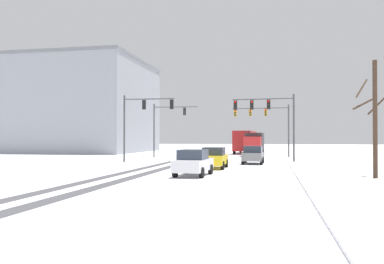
# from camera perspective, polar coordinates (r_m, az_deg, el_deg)

# --- Properties ---
(wheel_track_left_lane) EXTENTS (0.82, 39.06, 0.01)m
(wheel_track_left_lane) POSITION_cam_1_polar(r_m,az_deg,el_deg) (25.17, -11.60, -6.16)
(wheel_track_left_lane) COLOR #4C4C51
(wheel_track_left_lane) RESTS_ON ground
(wheel_track_right_lane) EXTENTS (0.88, 39.06, 0.01)m
(wheel_track_right_lane) POSITION_cam_1_polar(r_m,az_deg,el_deg) (24.58, -8.06, -6.30)
(wheel_track_right_lane) COLOR #4C4C51
(wheel_track_right_lane) RESTS_ON ground
(sidewalk_kerb_right) EXTENTS (4.00, 39.06, 0.12)m
(sidewalk_kerb_right) POSITION_cam_1_polar(r_m,az_deg,el_deg) (21.69, 20.47, -6.82)
(sidewalk_kerb_right) COLOR white
(sidewalk_kerb_right) RESTS_ON ground
(traffic_signal_far_right) EXTENTS (7.07, 0.57, 6.50)m
(traffic_signal_far_right) POSITION_cam_1_polar(r_m,az_deg,el_deg) (51.01, 10.43, 1.94)
(traffic_signal_far_right) COLOR #47474C
(traffic_signal_far_right) RESTS_ON ground
(traffic_signal_near_right) EXTENTS (5.93, 0.64, 6.50)m
(traffic_signal_near_right) POSITION_cam_1_polar(r_m,az_deg,el_deg) (39.07, 10.85, 2.75)
(traffic_signal_near_right) COLOR #47474C
(traffic_signal_near_right) RESTS_ON ground
(traffic_signal_far_left) EXTENTS (5.45, 0.61, 6.50)m
(traffic_signal_far_left) POSITION_cam_1_polar(r_m,az_deg,el_deg) (48.67, -3.74, 1.55)
(traffic_signal_far_left) COLOR #47474C
(traffic_signal_far_left) RESTS_ON ground
(traffic_signal_near_left) EXTENTS (5.06, 0.52, 6.50)m
(traffic_signal_near_left) POSITION_cam_1_polar(r_m,az_deg,el_deg) (39.01, -7.23, 2.47)
(traffic_signal_near_left) COLOR #47474C
(traffic_signal_near_left) RESTS_ON ground
(car_grey_lead) EXTENTS (1.92, 4.14, 1.62)m
(car_grey_lead) POSITION_cam_1_polar(r_m,az_deg,el_deg) (36.68, 8.70, -3.23)
(car_grey_lead) COLOR slate
(car_grey_lead) RESTS_ON ground
(car_yellow_cab_second) EXTENTS (1.85, 4.11, 1.62)m
(car_yellow_cab_second) POSITION_cam_1_polar(r_m,az_deg,el_deg) (30.83, 3.16, -3.69)
(car_yellow_cab_second) COLOR yellow
(car_yellow_cab_second) RESTS_ON ground
(car_white_third) EXTENTS (2.01, 4.19, 1.62)m
(car_white_third) POSITION_cam_1_polar(r_m,az_deg,el_deg) (24.73, 0.20, -4.38)
(car_white_third) COLOR silver
(car_white_third) RESTS_ON ground
(bus_oncoming) EXTENTS (3.07, 11.11, 3.38)m
(bus_oncoming) POSITION_cam_1_polar(r_m,az_deg,el_deg) (61.47, 7.64, -1.18)
(bus_oncoming) COLOR #B21E1E
(bus_oncoming) RESTS_ON ground
(box_truck_delivery) EXTENTS (2.49, 7.47, 3.02)m
(box_truck_delivery) POSITION_cam_1_polar(r_m,az_deg,el_deg) (53.01, 8.86, -1.62)
(box_truck_delivery) COLOR red
(box_truck_delivery) RESTS_ON ground
(bare_tree_sidewalk_mid) EXTENTS (2.05, 2.04, 7.02)m
(bare_tree_sidewalk_mid) POSITION_cam_1_polar(r_m,az_deg,el_deg) (25.62, 24.56, 2.18)
(bare_tree_sidewalk_mid) COLOR #423023
(bare_tree_sidewalk_mid) RESTS_ON ground
(office_building_far_left_block) EXTENTS (21.77, 21.77, 15.26)m
(office_building_far_left_block) POSITION_cam_1_polar(r_m,az_deg,el_deg) (70.72, -15.48, 3.46)
(office_building_far_left_block) COLOR #9399A3
(office_building_far_left_block) RESTS_ON ground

